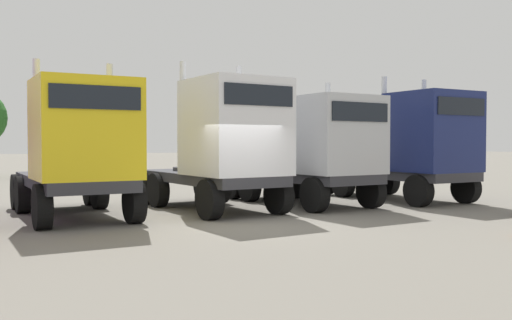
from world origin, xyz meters
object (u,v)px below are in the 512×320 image
Objects in this scene: semi_truck_silver at (320,149)px; semi_truck_navy at (418,146)px; semi_truck_white at (226,144)px; semi_truck_yellow at (80,149)px.

semi_truck_silver is 1.00× the size of semi_truck_navy.
semi_truck_navy is at bearing 82.81° from semi_truck_white.
semi_truck_yellow is 0.97× the size of semi_truck_navy.
semi_truck_navy is (7.08, -0.02, -0.09)m from semi_truck_white.
semi_truck_yellow is at bearing -94.85° from semi_truck_navy.
semi_truck_navy is (3.78, -0.23, 0.09)m from semi_truck_silver.
semi_truck_yellow is at bearing -97.46° from semi_truck_white.
semi_truck_yellow is 11.15m from semi_truck_navy.
semi_truck_white reaches higher than semi_truck_yellow.
semi_truck_white is at bearing -94.75° from semi_truck_navy.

